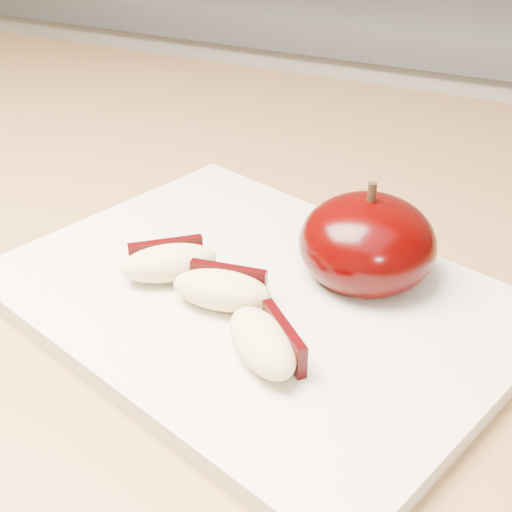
% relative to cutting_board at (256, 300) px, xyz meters
% --- Properties ---
extents(back_cabinet, '(2.40, 0.62, 0.94)m').
position_rel_cutting_board_xyz_m(back_cabinet, '(0.08, 0.81, -0.44)').
color(back_cabinet, silver).
rests_on(back_cabinet, ground).
extents(cutting_board, '(0.35, 0.30, 0.01)m').
position_rel_cutting_board_xyz_m(cutting_board, '(0.00, 0.00, 0.00)').
color(cutting_board, silver).
rests_on(cutting_board, island_counter).
extents(apple_half, '(0.10, 0.10, 0.07)m').
position_rel_cutting_board_xyz_m(apple_half, '(0.05, 0.05, 0.03)').
color(apple_half, black).
rests_on(apple_half, cutting_board).
extents(apple_wedge_a, '(0.06, 0.06, 0.02)m').
position_rel_cutting_board_xyz_m(apple_wedge_a, '(-0.06, -0.01, 0.02)').
color(apple_wedge_a, beige).
rests_on(apple_wedge_a, cutting_board).
extents(apple_wedge_b, '(0.06, 0.04, 0.02)m').
position_rel_cutting_board_xyz_m(apple_wedge_b, '(-0.01, -0.02, 0.02)').
color(apple_wedge_b, beige).
rests_on(apple_wedge_b, cutting_board).
extents(apple_wedge_c, '(0.06, 0.06, 0.02)m').
position_rel_cutting_board_xyz_m(apple_wedge_c, '(0.03, -0.05, 0.02)').
color(apple_wedge_c, beige).
rests_on(apple_wedge_c, cutting_board).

